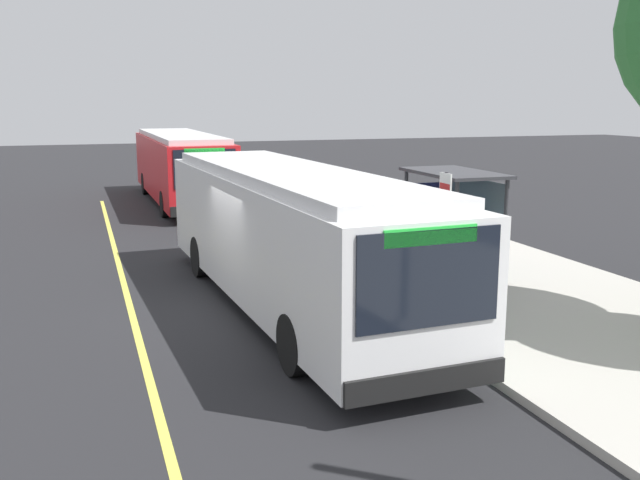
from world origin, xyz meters
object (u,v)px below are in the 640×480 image
(pedestrian_commuter, at_px, (460,262))
(route_sign_post, at_px, (445,222))
(transit_bus_second, at_px, (181,165))
(waiting_bench, at_px, (462,252))
(transit_bus_main, at_px, (289,233))

(pedestrian_commuter, bearing_deg, route_sign_post, -85.78)
(transit_bus_second, bearing_deg, waiting_bench, 17.38)
(transit_bus_main, xyz_separation_m, waiting_bench, (-1.18, 4.77, -0.98))
(route_sign_post, bearing_deg, transit_bus_second, -171.48)
(waiting_bench, distance_m, pedestrian_commuter, 3.28)
(transit_bus_second, bearing_deg, transit_bus_main, -0.06)
(transit_bus_main, height_order, waiting_bench, transit_bus_main)
(waiting_bench, xyz_separation_m, route_sign_post, (2.82, -2.06, 1.32))
(transit_bus_main, distance_m, transit_bus_second, 16.38)
(transit_bus_second, xyz_separation_m, waiting_bench, (15.20, 4.76, -0.98))
(transit_bus_second, relative_size, route_sign_post, 4.16)
(transit_bus_second, bearing_deg, pedestrian_commuter, 9.78)
(route_sign_post, xyz_separation_m, pedestrian_commuter, (-0.03, 0.40, -0.84))
(route_sign_post, height_order, pedestrian_commuter, route_sign_post)
(route_sign_post, distance_m, pedestrian_commuter, 0.93)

